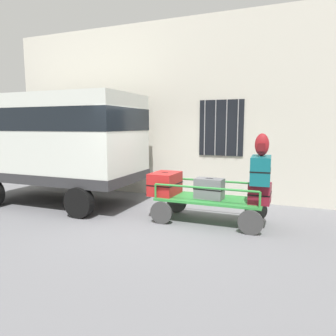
{
  "coord_description": "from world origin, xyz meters",
  "views": [
    {
      "loc": [
        2.64,
        -6.01,
        2.06
      ],
      "look_at": [
        0.12,
        0.36,
        1.13
      ],
      "focal_mm": 33.39,
      "sensor_mm": 36.0,
      "label": 1
    }
  ],
  "objects_px": {
    "van": "(59,138)",
    "suitcase_center_middle": "(261,170)",
    "suitcase_center_bottom": "(260,193)",
    "suitcase_midleft_bottom": "(209,189)",
    "backpack": "(262,145)",
    "suitcase_left_bottom": "(165,183)",
    "luggage_cart": "(209,203)"
  },
  "relations": [
    {
      "from": "suitcase_midleft_bottom",
      "to": "suitcase_center_bottom",
      "type": "relative_size",
      "value": 1.19
    },
    {
      "from": "luggage_cart",
      "to": "suitcase_center_middle",
      "type": "distance_m",
      "value": 1.3
    },
    {
      "from": "suitcase_center_middle",
      "to": "backpack",
      "type": "height_order",
      "value": "backpack"
    },
    {
      "from": "van",
      "to": "suitcase_center_middle",
      "type": "distance_m",
      "value": 5.23
    },
    {
      "from": "suitcase_midleft_bottom",
      "to": "suitcase_center_middle",
      "type": "bearing_deg",
      "value": 0.34
    },
    {
      "from": "suitcase_midleft_bottom",
      "to": "suitcase_center_bottom",
      "type": "xyz_separation_m",
      "value": [
        1.03,
        0.01,
        -0.02
      ]
    },
    {
      "from": "luggage_cart",
      "to": "backpack",
      "type": "xyz_separation_m",
      "value": [
        1.03,
        -0.02,
        1.28
      ]
    },
    {
      "from": "backpack",
      "to": "van",
      "type": "bearing_deg",
      "value": 176.71
    },
    {
      "from": "van",
      "to": "suitcase_center_middle",
      "type": "xyz_separation_m",
      "value": [
        5.2,
        -0.31,
        -0.54
      ]
    },
    {
      "from": "luggage_cart",
      "to": "suitcase_center_middle",
      "type": "bearing_deg",
      "value": -1.73
    },
    {
      "from": "luggage_cart",
      "to": "suitcase_center_bottom",
      "type": "bearing_deg",
      "value": -1.66
    },
    {
      "from": "luggage_cart",
      "to": "suitcase_left_bottom",
      "type": "xyz_separation_m",
      "value": [
        -1.03,
        0.02,
        0.36
      ]
    },
    {
      "from": "suitcase_midleft_bottom",
      "to": "backpack",
      "type": "distance_m",
      "value": 1.4
    },
    {
      "from": "suitcase_midleft_bottom",
      "to": "suitcase_center_middle",
      "type": "relative_size",
      "value": 0.77
    },
    {
      "from": "suitcase_center_bottom",
      "to": "suitcase_center_middle",
      "type": "bearing_deg",
      "value": -90.0
    },
    {
      "from": "suitcase_left_bottom",
      "to": "suitcase_midleft_bottom",
      "type": "relative_size",
      "value": 1.27
    },
    {
      "from": "van",
      "to": "backpack",
      "type": "relative_size",
      "value": 9.75
    },
    {
      "from": "luggage_cart",
      "to": "van",
      "type": "bearing_deg",
      "value": 176.17
    },
    {
      "from": "luggage_cart",
      "to": "suitcase_center_middle",
      "type": "xyz_separation_m",
      "value": [
        1.03,
        -0.03,
        0.79
      ]
    },
    {
      "from": "suitcase_center_bottom",
      "to": "backpack",
      "type": "distance_m",
      "value": 0.96
    },
    {
      "from": "van",
      "to": "backpack",
      "type": "height_order",
      "value": "van"
    },
    {
      "from": "suitcase_left_bottom",
      "to": "suitcase_midleft_bottom",
      "type": "height_order",
      "value": "suitcase_left_bottom"
    },
    {
      "from": "van",
      "to": "luggage_cart",
      "type": "xyz_separation_m",
      "value": [
        4.16,
        -0.28,
        -1.33
      ]
    },
    {
      "from": "suitcase_center_bottom",
      "to": "suitcase_left_bottom",
      "type": "bearing_deg",
      "value": 178.71
    },
    {
      "from": "suitcase_midleft_bottom",
      "to": "backpack",
      "type": "height_order",
      "value": "backpack"
    },
    {
      "from": "luggage_cart",
      "to": "suitcase_midleft_bottom",
      "type": "height_order",
      "value": "suitcase_midleft_bottom"
    },
    {
      "from": "suitcase_left_bottom",
      "to": "suitcase_center_middle",
      "type": "bearing_deg",
      "value": -1.33
    },
    {
      "from": "backpack",
      "to": "suitcase_midleft_bottom",
      "type": "bearing_deg",
      "value": -179.0
    },
    {
      "from": "suitcase_center_bottom",
      "to": "backpack",
      "type": "xyz_separation_m",
      "value": [
        0.0,
        0.01,
        0.96
      ]
    },
    {
      "from": "suitcase_center_bottom",
      "to": "suitcase_center_middle",
      "type": "xyz_separation_m",
      "value": [
        -0.0,
        -0.0,
        0.47
      ]
    },
    {
      "from": "van",
      "to": "suitcase_midleft_bottom",
      "type": "relative_size",
      "value": 6.83
    },
    {
      "from": "van",
      "to": "suitcase_center_bottom",
      "type": "bearing_deg",
      "value": -3.4
    }
  ]
}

